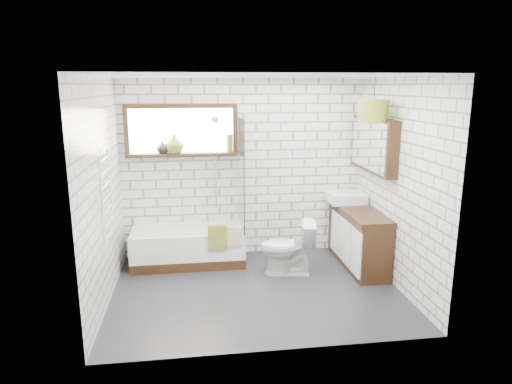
{
  "coord_description": "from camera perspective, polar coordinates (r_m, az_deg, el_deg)",
  "views": [
    {
      "loc": [
        -0.71,
        -5.03,
        2.4
      ],
      "look_at": [
        0.03,
        0.25,
        1.15
      ],
      "focal_mm": 32.0,
      "sensor_mm": 36.0,
      "label": 1
    }
  ],
  "objects": [
    {
      "name": "towel_radiator",
      "position": [
        5.25,
        -18.18,
        -0.68
      ],
      "size": [
        0.06,
        0.52,
        1.0
      ],
      "primitive_type": "cube",
      "color": "white",
      "rests_on": "wall_left"
    },
    {
      "name": "floor",
      "position": [
        5.61,
        0.06,
        -12.17
      ],
      "size": [
        3.4,
        2.6,
        0.01
      ],
      "primitive_type": "cube",
      "color": "black",
      "rests_on": "ground"
    },
    {
      "name": "wall_left",
      "position": [
        5.25,
        -18.7,
        -0.17
      ],
      "size": [
        0.01,
        2.6,
        2.5
      ],
      "primitive_type": "cube",
      "color": "white",
      "rests_on": "ground"
    },
    {
      "name": "tap",
      "position": [
        6.6,
        12.53,
        -0.17
      ],
      "size": [
        0.03,
        0.03,
        0.15
      ],
      "primitive_type": "cylinder",
      "rotation": [
        0.0,
        0.0,
        -0.04
      ],
      "color": "silver",
      "rests_on": "vanity"
    },
    {
      "name": "towel_beige",
      "position": [
        6.0,
        -2.71,
        -5.6
      ],
      "size": [
        0.2,
        0.05,
        0.26
      ],
      "primitive_type": "cube",
      "color": "tan",
      "rests_on": "bathtub"
    },
    {
      "name": "ceiling",
      "position": [
        5.08,
        0.06,
        14.38
      ],
      "size": [
        3.4,
        2.6,
        0.01
      ],
      "primitive_type": "cube",
      "color": "white",
      "rests_on": "ground"
    },
    {
      "name": "pendant",
      "position": [
        5.71,
        14.46,
        9.77
      ],
      "size": [
        0.36,
        0.36,
        0.27
      ],
      "primitive_type": "cylinder",
      "color": "olive",
      "rests_on": "ceiling"
    },
    {
      "name": "wall_right",
      "position": [
        5.69,
        17.32,
        0.93
      ],
      "size": [
        0.01,
        2.6,
        2.5
      ],
      "primitive_type": "cube",
      "color": "white",
      "rests_on": "ground"
    },
    {
      "name": "vanity",
      "position": [
        6.36,
        12.65,
        -5.53
      ],
      "size": [
        0.44,
        1.37,
        0.79
      ],
      "primitive_type": "cube",
      "color": "black",
      "rests_on": "floor"
    },
    {
      "name": "shower_screen",
      "position": [
        6.13,
        -1.86,
        2.28
      ],
      "size": [
        0.02,
        0.72,
        1.5
      ],
      "primitive_type": "cube",
      "color": "white",
      "rests_on": "bathtub"
    },
    {
      "name": "window",
      "position": [
        6.31,
        -9.29,
        7.56
      ],
      "size": [
        1.52,
        0.16,
        0.68
      ],
      "primitive_type": "cube",
      "color": "black",
      "rests_on": "wall_back"
    },
    {
      "name": "shower_riser",
      "position": [
        6.38,
        -5.09,
        3.66
      ],
      "size": [
        0.02,
        0.02,
        1.3
      ],
      "primitive_type": "cylinder",
      "color": "silver",
      "rests_on": "wall_back"
    },
    {
      "name": "toilet",
      "position": [
        5.95,
        3.95,
        -6.96
      ],
      "size": [
        0.5,
        0.75,
        0.71
      ],
      "primitive_type": "imported",
      "rotation": [
        0.0,
        0.0,
        -1.72
      ],
      "color": "white",
      "rests_on": "floor"
    },
    {
      "name": "wall_front",
      "position": [
        3.96,
        2.7,
        -3.71
      ],
      "size": [
        3.4,
        0.01,
        2.5
      ],
      "primitive_type": "cube",
      "color": "white",
      "rests_on": "ground"
    },
    {
      "name": "vase_olive",
      "position": [
        6.31,
        -10.14,
        5.79
      ],
      "size": [
        0.3,
        0.3,
        0.26
      ],
      "primitive_type": "imported",
      "rotation": [
        0.0,
        0.0,
        0.24
      ],
      "color": "olive",
      "rests_on": "window"
    },
    {
      "name": "towel_green",
      "position": [
        5.98,
        -4.84,
        -5.68
      ],
      "size": [
        0.24,
        0.07,
        0.33
      ],
      "primitive_type": "cube",
      "color": "olive",
      "rests_on": "bathtub"
    },
    {
      "name": "mirror_cabinet",
      "position": [
        6.13,
        14.49,
        5.75
      ],
      "size": [
        0.16,
        1.2,
        0.7
      ],
      "primitive_type": "cube",
      "color": "black",
      "rests_on": "wall_right"
    },
    {
      "name": "bathtub",
      "position": [
        6.37,
        -8.45,
        -6.75
      ],
      "size": [
        1.51,
        0.67,
        0.49
      ],
      "primitive_type": "cube",
      "color": "white",
      "rests_on": "floor"
    },
    {
      "name": "bottle",
      "position": [
        6.33,
        -3.31,
        5.92
      ],
      "size": [
        0.09,
        0.09,
        0.24
      ],
      "primitive_type": "cylinder",
      "rotation": [
        0.0,
        0.0,
        -0.22
      ],
      "color": "olive",
      "rests_on": "window"
    },
    {
      "name": "wall_back",
      "position": [
        6.47,
        -1.55,
        2.95
      ],
      "size": [
        3.4,
        0.01,
        2.5
      ],
      "primitive_type": "cube",
      "color": "white",
      "rests_on": "ground"
    },
    {
      "name": "vase_dark",
      "position": [
        6.32,
        -11.56,
        5.35
      ],
      "size": [
        0.22,
        0.22,
        0.17
      ],
      "primitive_type": "imported",
      "rotation": [
        0.0,
        0.0,
        0.4
      ],
      "color": "black",
      "rests_on": "window"
    },
    {
      "name": "basin",
      "position": [
        6.56,
        11.2,
        -0.68
      ],
      "size": [
        0.49,
        0.43,
        0.14
      ],
      "primitive_type": "cube",
      "color": "white",
      "rests_on": "vanity"
    }
  ]
}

